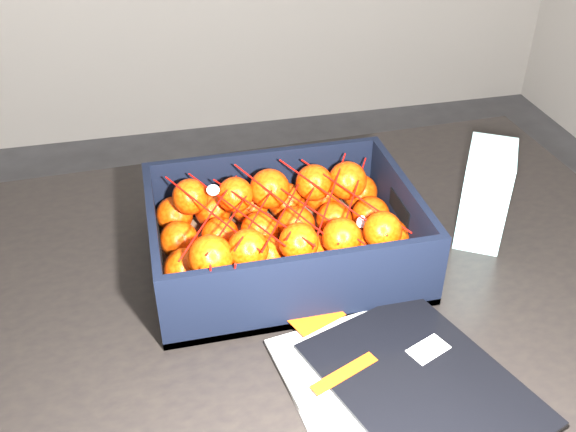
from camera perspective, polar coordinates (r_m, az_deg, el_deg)
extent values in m
cube|color=black|center=(1.06, 1.17, -5.40)|extent=(1.23, 0.84, 0.04)
cylinder|color=black|center=(1.59, -22.36, -10.31)|extent=(0.06, 0.06, 0.71)
cylinder|color=black|center=(1.72, 16.14, -4.68)|extent=(0.06, 0.06, 0.71)
cube|color=beige|center=(0.87, 8.03, -15.38)|extent=(0.24, 0.30, 0.01)
cube|color=beige|center=(0.86, 8.12, -15.11)|extent=(0.25, 0.31, 0.01)
cube|color=black|center=(0.87, 11.65, -14.07)|extent=(0.29, 0.33, 0.01)
cube|color=#DB3E0B|center=(0.94, 2.23, -8.58)|extent=(0.09, 0.08, 0.00)
cube|color=white|center=(0.91, 12.14, -11.28)|extent=(0.06, 0.05, 0.00)
cube|color=#DB3E0B|center=(0.87, 4.93, -13.48)|extent=(0.10, 0.06, 0.00)
cube|color=brown|center=(1.05, -0.37, -3.73)|extent=(0.41, 0.31, 0.01)
cube|color=black|center=(1.14, -2.03, 2.97)|extent=(0.41, 0.01, 0.12)
cube|color=black|center=(0.91, 1.69, -6.59)|extent=(0.41, 0.01, 0.12)
cube|color=black|center=(1.00, -11.46, -2.77)|extent=(0.01, 0.28, 0.12)
cube|color=black|center=(1.07, 9.96, 0.16)|extent=(0.01, 0.28, 0.12)
sphere|color=red|center=(0.93, -8.51, -7.37)|extent=(0.06, 0.06, 0.06)
sphere|color=red|center=(0.99, -8.95, -4.61)|extent=(0.06, 0.06, 0.06)
sphere|color=red|center=(1.05, -9.48, -2.06)|extent=(0.06, 0.06, 0.06)
sphere|color=red|center=(1.10, -9.85, 0.10)|extent=(0.06, 0.06, 0.06)
sphere|color=red|center=(0.94, -4.82, -6.79)|extent=(0.06, 0.06, 0.06)
sphere|color=red|center=(0.99, -5.53, -4.02)|extent=(0.06, 0.06, 0.06)
sphere|color=red|center=(1.05, -5.92, -1.73)|extent=(0.06, 0.06, 0.06)
sphere|color=red|center=(1.11, -6.57, 0.55)|extent=(0.06, 0.06, 0.06)
sphere|color=red|center=(0.94, -0.95, -6.42)|extent=(0.06, 0.06, 0.06)
sphere|color=red|center=(1.00, -1.90, -3.54)|extent=(0.06, 0.06, 0.06)
sphere|color=red|center=(1.05, -2.49, -1.29)|extent=(0.06, 0.06, 0.06)
sphere|color=red|center=(1.11, -3.38, 0.90)|extent=(0.06, 0.06, 0.06)
sphere|color=red|center=(0.96, 2.78, -5.58)|extent=(0.06, 0.06, 0.06)
sphere|color=red|center=(1.01, 1.84, -3.21)|extent=(0.06, 0.06, 0.06)
sphere|color=red|center=(1.06, 0.68, -0.82)|extent=(0.06, 0.06, 0.06)
sphere|color=red|center=(1.12, -0.16, 1.29)|extent=(0.06, 0.06, 0.06)
sphere|color=red|center=(0.97, 6.76, -5.00)|extent=(0.06, 0.06, 0.06)
sphere|color=red|center=(1.02, 5.47, -2.57)|extent=(0.06, 0.06, 0.06)
sphere|color=red|center=(1.08, 4.02, -0.28)|extent=(0.06, 0.06, 0.06)
sphere|color=red|center=(1.14, 2.97, 1.82)|extent=(0.06, 0.06, 0.06)
sphere|color=red|center=(0.99, 10.37, -4.58)|extent=(0.06, 0.06, 0.06)
sphere|color=red|center=(1.05, 8.75, -1.91)|extent=(0.07, 0.07, 0.07)
sphere|color=red|center=(1.10, 7.22, 0.08)|extent=(0.06, 0.06, 0.06)
sphere|color=red|center=(1.15, 6.26, 2.10)|extent=(0.06, 0.06, 0.06)
sphere|color=red|center=(0.92, -6.77, -3.58)|extent=(0.06, 0.06, 0.06)
sphere|color=red|center=(1.06, -8.51, 1.68)|extent=(0.06, 0.06, 0.06)
sphere|color=red|center=(0.93, -3.51, -2.90)|extent=(0.06, 0.06, 0.06)
sphere|color=red|center=(1.05, -4.63, 1.86)|extent=(0.06, 0.06, 0.06)
sphere|color=red|center=(0.95, 0.94, -2.32)|extent=(0.06, 0.06, 0.06)
sphere|color=red|center=(1.06, -1.62, 2.39)|extent=(0.07, 0.07, 0.07)
sphere|color=red|center=(0.96, 4.71, -1.86)|extent=(0.06, 0.06, 0.06)
sphere|color=red|center=(1.08, 2.28, 2.93)|extent=(0.06, 0.06, 0.06)
sphere|color=red|center=(0.98, 8.25, -1.26)|extent=(0.06, 0.06, 0.06)
sphere|color=red|center=(1.09, 5.20, 3.09)|extent=(0.06, 0.06, 0.06)
cylinder|color=#B90C06|center=(0.98, -6.85, 0.41)|extent=(0.11, 0.21, 0.01)
cylinder|color=#B90C06|center=(0.99, -4.74, 0.75)|extent=(0.11, 0.21, 0.01)
cylinder|color=#B90C06|center=(0.98, -2.40, 0.49)|extent=(0.11, 0.21, 0.01)
cylinder|color=#B90C06|center=(1.00, -0.48, 1.24)|extent=(0.11, 0.21, 0.03)
cylinder|color=#B90C06|center=(1.00, 1.76, 0.81)|extent=(0.11, 0.21, 0.01)
cylinder|color=#B90C06|center=(1.01, 3.69, 1.81)|extent=(0.11, 0.21, 0.02)
cylinder|color=#B90C06|center=(1.02, 5.69, 1.92)|extent=(0.11, 0.21, 0.02)
cylinder|color=#B90C06|center=(0.97, -6.77, 0.13)|extent=(0.11, 0.21, 0.01)
cylinder|color=#B90C06|center=(0.98, -4.65, 0.27)|extent=(0.11, 0.21, 0.02)
cylinder|color=#B90C06|center=(0.98, -2.45, 0.59)|extent=(0.11, 0.21, 0.02)
cylinder|color=#B90C06|center=(0.99, -0.31, 0.50)|extent=(0.11, 0.21, 0.02)
cylinder|color=#B90C06|center=(1.01, 1.60, 1.21)|extent=(0.11, 0.21, 0.03)
cylinder|color=#B90C06|center=(1.01, 3.72, 1.65)|extent=(0.11, 0.21, 0.03)
cylinder|color=#B90C06|center=(1.02, 5.69, 1.63)|extent=(0.11, 0.21, 0.01)
cylinder|color=#B90C06|center=(0.88, -6.73, -5.81)|extent=(0.00, 0.03, 0.09)
cylinder|color=#B90C06|center=(0.88, -4.79, -5.54)|extent=(0.01, 0.04, 0.08)
cube|color=white|center=(1.12, 16.80, 1.85)|extent=(0.12, 0.13, 0.16)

